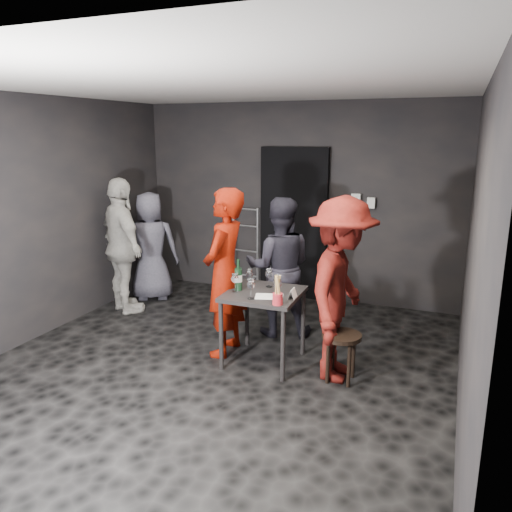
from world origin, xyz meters
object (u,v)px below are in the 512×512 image
at_px(man_maroon, 341,275).
at_px(stool, 341,343).
at_px(wine_bottle, 238,278).
at_px(hand_truck, 244,278).
at_px(breadstick_cup, 278,291).
at_px(tasting_table, 264,301).
at_px(bystander_grey, 151,246).
at_px(woman_black, 279,263).
at_px(bystander_cream, 122,235).
at_px(server_red, 224,259).

bearing_deg(man_maroon, stool, -148.63).
bearing_deg(wine_bottle, hand_truck, 112.07).
bearing_deg(breadstick_cup, tasting_table, 130.67).
relative_size(bystander_grey, breadstick_cup, 5.10).
height_order(woman_black, breadstick_cup, woman_black).
relative_size(man_maroon, wine_bottle, 6.34).
relative_size(hand_truck, stool, 2.67).
bearing_deg(bystander_cream, bystander_grey, -61.68).
relative_size(hand_truck, woman_black, 0.74).
bearing_deg(wine_bottle, bystander_cream, 159.32).
bearing_deg(bystander_cream, man_maroon, -161.98).
height_order(server_red, breadstick_cup, server_red).
distance_m(server_red, bystander_cream, 1.87).
xyz_separation_m(hand_truck, bystander_grey, (-1.10, -0.70, 0.54)).
height_order(tasting_table, breadstick_cup, breadstick_cup).
bearing_deg(hand_truck, tasting_table, -56.72).
bearing_deg(wine_bottle, woman_black, 79.76).
bearing_deg(hand_truck, bystander_cream, -126.70).
distance_m(man_maroon, wine_bottle, 1.04).
bearing_deg(stool, woman_black, 137.04).
bearing_deg(tasting_table, bystander_cream, 162.38).
xyz_separation_m(woman_black, man_maroon, (0.89, -0.79, 0.16)).
xyz_separation_m(woman_black, wine_bottle, (-0.15, -0.81, 0.02)).
bearing_deg(hand_truck, man_maroon, -42.49).
height_order(wine_bottle, breadstick_cup, wine_bottle).
bearing_deg(wine_bottle, man_maroon, 0.89).
bearing_deg(tasting_table, hand_truck, 118.49).
relative_size(stool, man_maroon, 0.23).
bearing_deg(man_maroon, breadstick_cup, 118.40).
relative_size(server_red, breadstick_cup, 6.89).
bearing_deg(bystander_grey, wine_bottle, 118.29).
bearing_deg(breadstick_cup, wine_bottle, 153.05).
height_order(stool, server_red, server_red).
bearing_deg(woman_black, man_maroon, 119.63).
height_order(tasting_table, man_maroon, man_maroon).
xyz_separation_m(wine_bottle, breadstick_cup, (0.51, -0.26, 0.01)).
height_order(hand_truck, bystander_grey, bystander_grey).
distance_m(woman_black, bystander_grey, 2.13).
relative_size(stool, server_red, 0.23).
distance_m(server_red, wine_bottle, 0.28).
bearing_deg(breadstick_cup, man_maroon, 28.06).
height_order(man_maroon, wine_bottle, man_maroon).
distance_m(tasting_table, woman_black, 0.81).
distance_m(stool, wine_bottle, 1.19).
xyz_separation_m(hand_truck, server_red, (0.62, -1.92, 0.80)).
bearing_deg(breadstick_cup, stool, 19.55).
xyz_separation_m(man_maroon, breadstick_cup, (-0.52, -0.28, -0.13)).
relative_size(man_maroon, bystander_grey, 1.33).
height_order(bystander_cream, bystander_grey, bystander_cream).
bearing_deg(bystander_cream, hand_truck, -99.89).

